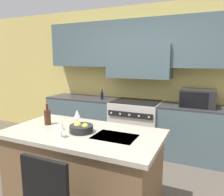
% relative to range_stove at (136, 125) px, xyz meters
% --- Properties ---
extents(back_cabinetry, '(10.00, 0.46, 2.70)m').
position_rel_range_stove_xyz_m(back_cabinetry, '(0.00, 0.27, 1.14)').
color(back_cabinetry, '#DBC166').
rests_on(back_cabinetry, ground_plane).
extents(back_counter, '(3.74, 0.62, 0.92)m').
position_rel_range_stove_xyz_m(back_counter, '(0.00, 0.02, -0.01)').
color(back_counter, '#4C6066').
rests_on(back_counter, ground_plane).
extents(range_stove, '(0.88, 0.70, 0.93)m').
position_rel_range_stove_xyz_m(range_stove, '(0.00, 0.00, 0.00)').
color(range_stove, beige).
rests_on(range_stove, ground_plane).
extents(microwave, '(0.54, 0.40, 0.29)m').
position_rel_range_stove_xyz_m(microwave, '(1.05, 0.02, 0.60)').
color(microwave, black).
rests_on(microwave, back_counter).
extents(kitchen_island, '(1.73, 0.93, 0.91)m').
position_rel_range_stove_xyz_m(kitchen_island, '(-0.02, -1.83, -0.01)').
color(kitchen_island, brown).
rests_on(kitchen_island, ground_plane).
extents(wine_bottle, '(0.08, 0.08, 0.25)m').
position_rel_range_stove_xyz_m(wine_bottle, '(-0.54, -1.78, 0.54)').
color(wine_bottle, '#422314').
rests_on(wine_bottle, kitchen_island).
extents(wine_glass_near, '(0.08, 0.08, 0.17)m').
position_rel_range_stove_xyz_m(wine_glass_near, '(-0.11, -2.07, 0.56)').
color(wine_glass_near, white).
rests_on(wine_glass_near, kitchen_island).
extents(wine_glass_far, '(0.08, 0.08, 0.17)m').
position_rel_range_stove_xyz_m(wine_glass_far, '(-0.24, -1.58, 0.56)').
color(wine_glass_far, white).
rests_on(wine_glass_far, kitchen_island).
extents(fruit_bowl, '(0.26, 0.26, 0.11)m').
position_rel_range_stove_xyz_m(fruit_bowl, '(-0.02, -1.85, 0.49)').
color(fruit_bowl, black).
rests_on(fruit_bowl, kitchen_island).
extents(oil_bottle_on_counter, '(0.05, 0.05, 0.20)m').
position_rel_range_stove_xyz_m(oil_bottle_on_counter, '(-0.70, -0.01, 0.53)').
color(oil_bottle_on_counter, black).
rests_on(oil_bottle_on_counter, back_counter).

